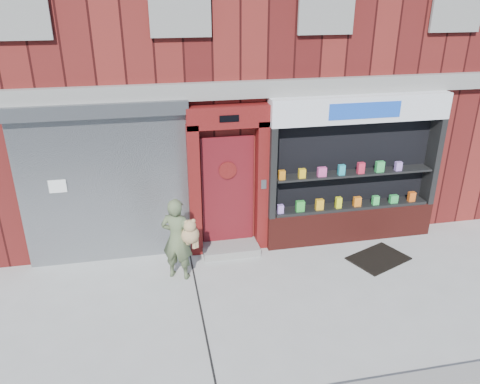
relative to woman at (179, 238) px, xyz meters
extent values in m
plane|color=#9E9E99|center=(1.78, -1.06, -0.78)|extent=(80.00, 80.00, 0.00)
cube|color=#491110|center=(1.78, 4.94, 3.22)|extent=(12.00, 8.00, 8.00)
cube|color=gray|center=(1.78, 0.86, 2.37)|extent=(12.00, 0.16, 0.30)
cube|color=gray|center=(-1.22, 0.88, 0.62)|extent=(3.00, 0.10, 2.80)
cube|color=slate|center=(-1.22, 0.82, 2.14)|extent=(3.10, 0.30, 0.24)
cube|color=white|center=(-2.02, 0.82, 0.82)|extent=(0.30, 0.01, 0.24)
cube|color=#560F0E|center=(0.38, 0.80, 0.52)|extent=(0.22, 0.28, 2.60)
cube|color=#560F0E|center=(1.68, 0.80, 0.52)|extent=(0.22, 0.28, 2.60)
cube|color=#560F0E|center=(1.03, 0.80, 1.92)|extent=(1.50, 0.28, 0.40)
cube|color=black|center=(1.03, 0.65, 1.92)|extent=(0.35, 0.01, 0.12)
cube|color=#5B1016|center=(1.03, 0.91, 0.42)|extent=(1.00, 0.06, 2.20)
cylinder|color=black|center=(1.03, 0.87, 0.87)|extent=(0.28, 0.02, 0.28)
cylinder|color=#560F0E|center=(1.03, 0.86, 0.87)|extent=(0.34, 0.02, 0.34)
cube|color=gray|center=(1.03, 0.64, -0.71)|extent=(1.10, 0.55, 0.15)
cube|color=slate|center=(1.68, 0.65, 0.62)|extent=(0.10, 0.02, 0.18)
cube|color=#551914|center=(3.53, 0.74, -0.43)|extent=(3.50, 0.40, 0.70)
cube|color=black|center=(1.84, 0.74, 0.82)|extent=(0.12, 0.40, 1.80)
cube|color=black|center=(5.22, 0.74, 0.82)|extent=(0.12, 0.40, 1.80)
cube|color=black|center=(3.53, 0.93, 0.82)|extent=(3.30, 0.03, 1.80)
cube|color=black|center=(3.53, 0.74, -0.05)|extent=(3.20, 0.36, 0.06)
cube|color=black|center=(3.53, 0.74, 0.67)|extent=(3.20, 0.36, 0.04)
cube|color=white|center=(3.53, 0.74, 1.97)|extent=(3.50, 0.40, 0.50)
cube|color=#1846B5|center=(3.53, 0.54, 1.97)|extent=(1.40, 0.01, 0.30)
cube|color=#B081E8|center=(2.03, 0.66, 0.06)|extent=(0.11, 0.09, 0.17)
cube|color=green|center=(2.43, 0.66, 0.08)|extent=(0.17, 0.09, 0.22)
cube|color=#FAAC1A|center=(2.83, 0.66, 0.08)|extent=(0.15, 0.09, 0.21)
cube|color=yellow|center=(3.23, 0.66, 0.09)|extent=(0.11, 0.09, 0.22)
cube|color=orange|center=(3.63, 0.66, 0.07)|extent=(0.15, 0.09, 0.19)
cube|color=green|center=(4.03, 0.66, 0.07)|extent=(0.13, 0.09, 0.18)
cube|color=green|center=(4.43, 0.66, 0.06)|extent=(0.16, 0.09, 0.17)
cube|color=#E15A17|center=(4.83, 0.66, 0.07)|extent=(0.14, 0.09, 0.20)
cube|color=orange|center=(2.03, 0.66, 0.77)|extent=(0.12, 0.09, 0.18)
cube|color=yellow|center=(2.43, 0.66, 0.77)|extent=(0.13, 0.09, 0.18)
cube|color=#DA4893|center=(2.83, 0.66, 0.77)|extent=(0.17, 0.09, 0.18)
cube|color=teal|center=(3.23, 0.66, 0.79)|extent=(0.12, 0.09, 0.20)
cube|color=#D72542|center=(3.63, 0.66, 0.79)|extent=(0.13, 0.09, 0.22)
cube|color=green|center=(4.03, 0.66, 0.79)|extent=(0.16, 0.09, 0.21)
cube|color=#A777D7|center=(4.43, 0.66, 0.77)|extent=(0.13, 0.09, 0.18)
imported|color=#566441|center=(-0.03, 0.01, -0.02)|extent=(0.66, 0.57, 1.54)
sphere|color=#A58052|center=(0.20, -0.03, 0.07)|extent=(0.33, 0.33, 0.33)
sphere|color=#A58052|center=(0.20, -0.08, 0.26)|extent=(0.22, 0.22, 0.22)
sphere|color=#A58052|center=(0.13, -0.08, 0.35)|extent=(0.08, 0.08, 0.08)
sphere|color=#A58052|center=(0.26, -0.08, 0.35)|extent=(0.08, 0.08, 0.08)
cylinder|color=#A58052|center=(0.09, -0.03, -0.10)|extent=(0.08, 0.08, 0.20)
cylinder|color=#A58052|center=(0.31, -0.03, -0.10)|extent=(0.08, 0.08, 0.20)
cylinder|color=#A58052|center=(0.13, -0.05, -0.10)|extent=(0.08, 0.08, 0.20)
cylinder|color=#A58052|center=(0.26, -0.05, -0.10)|extent=(0.08, 0.08, 0.20)
cube|color=black|center=(3.79, -0.17, -0.77)|extent=(1.28, 1.11, 0.03)
camera|label=1|loc=(-0.37, -7.23, 4.01)|focal=35.00mm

